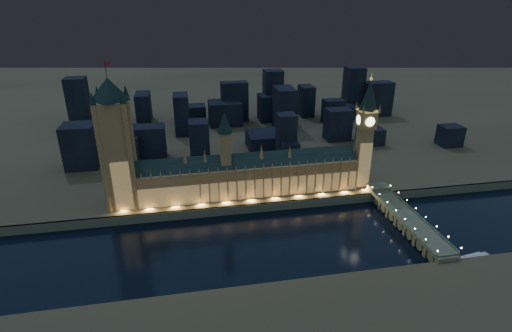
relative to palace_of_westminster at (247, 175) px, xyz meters
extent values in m
plane|color=black|center=(1.70, -61.75, -26.37)|extent=(2000.00, 2000.00, 0.00)
cube|color=#3C392E|center=(1.70, 458.25, -22.37)|extent=(2000.00, 960.00, 8.00)
cube|color=#535551|center=(1.70, -20.75, -22.37)|extent=(2000.00, 2.50, 8.00)
cube|color=#876F52|center=(0.91, 0.25, -4.37)|extent=(200.28, 23.08, 28.00)
cube|color=tan|center=(0.91, -10.00, -9.37)|extent=(200.00, 0.50, 18.00)
cube|color=black|center=(0.91, 0.25, 12.63)|extent=(200.23, 19.34, 16.26)
cube|color=#876F52|center=(-19.09, 0.25, 25.63)|extent=(9.00, 9.00, 32.00)
cone|color=#11242C|center=(-19.09, 0.25, 50.63)|extent=(13.00, 13.00, 18.00)
cube|color=#876F52|center=(-99.09, -10.35, -4.37)|extent=(1.20, 1.20, 28.00)
cone|color=#876F52|center=(-99.09, -9.75, 12.63)|extent=(2.00, 2.00, 6.00)
cube|color=#876F52|center=(-91.09, -10.35, -4.37)|extent=(1.20, 1.20, 28.00)
cone|color=#876F52|center=(-91.09, -9.75, 12.63)|extent=(2.00, 2.00, 6.00)
cube|color=#876F52|center=(-83.09, -10.35, -4.37)|extent=(1.20, 1.20, 28.00)
cone|color=#876F52|center=(-83.09, -9.75, 12.63)|extent=(2.00, 2.00, 6.00)
cube|color=#876F52|center=(-75.09, -10.35, -4.37)|extent=(1.20, 1.20, 28.00)
cone|color=#876F52|center=(-75.09, -9.75, 12.63)|extent=(2.00, 2.00, 6.00)
cube|color=#876F52|center=(-67.09, -10.35, -4.37)|extent=(1.20, 1.20, 28.00)
cone|color=#876F52|center=(-67.09, -9.75, 12.63)|extent=(2.00, 2.00, 6.00)
cube|color=#876F52|center=(-59.09, -10.35, -4.37)|extent=(1.20, 1.20, 28.00)
cone|color=#876F52|center=(-59.09, -9.75, 12.63)|extent=(2.00, 2.00, 6.00)
cube|color=#876F52|center=(-51.09, -10.35, -4.37)|extent=(1.20, 1.20, 28.00)
cone|color=#876F52|center=(-51.09, -9.75, 12.63)|extent=(2.00, 2.00, 6.00)
cube|color=#876F52|center=(-43.09, -10.35, -4.37)|extent=(1.20, 1.20, 28.00)
cone|color=#876F52|center=(-43.09, -9.75, 12.63)|extent=(2.00, 2.00, 6.00)
cube|color=#876F52|center=(-35.09, -10.35, -4.37)|extent=(1.20, 1.20, 28.00)
cone|color=#876F52|center=(-35.09, -9.75, 12.63)|extent=(2.00, 2.00, 6.00)
cube|color=#876F52|center=(-27.09, -10.35, -4.37)|extent=(1.20, 1.20, 28.00)
cone|color=#876F52|center=(-27.09, -9.75, 12.63)|extent=(2.00, 2.00, 6.00)
cube|color=#876F52|center=(-19.09, -10.35, -4.37)|extent=(1.20, 1.20, 28.00)
cone|color=#876F52|center=(-19.09, -9.75, 12.63)|extent=(2.00, 2.00, 6.00)
cube|color=#876F52|center=(-11.09, -10.35, -4.37)|extent=(1.20, 1.20, 28.00)
cone|color=#876F52|center=(-11.09, -9.75, 12.63)|extent=(2.00, 2.00, 6.00)
cube|color=#876F52|center=(-3.09, -10.35, -4.37)|extent=(1.20, 1.20, 28.00)
cone|color=#876F52|center=(-3.09, -9.75, 12.63)|extent=(2.00, 2.00, 6.00)
cube|color=#876F52|center=(4.91, -10.35, -4.37)|extent=(1.20, 1.20, 28.00)
cone|color=#876F52|center=(4.91, -9.75, 12.63)|extent=(2.00, 2.00, 6.00)
cube|color=#876F52|center=(12.91, -10.35, -4.37)|extent=(1.20, 1.20, 28.00)
cone|color=#876F52|center=(12.91, -9.75, 12.63)|extent=(2.00, 2.00, 6.00)
cube|color=#876F52|center=(20.91, -10.35, -4.37)|extent=(1.20, 1.20, 28.00)
cone|color=#876F52|center=(20.91, -9.75, 12.63)|extent=(2.00, 2.00, 6.00)
cube|color=#876F52|center=(28.91, -10.35, -4.37)|extent=(1.20, 1.20, 28.00)
cone|color=#876F52|center=(28.91, -9.75, 12.63)|extent=(2.00, 2.00, 6.00)
cube|color=#876F52|center=(36.91, -10.35, -4.37)|extent=(1.20, 1.20, 28.00)
cone|color=#876F52|center=(36.91, -9.75, 12.63)|extent=(2.00, 2.00, 6.00)
cube|color=#876F52|center=(44.91, -10.35, -4.37)|extent=(1.20, 1.20, 28.00)
cone|color=#876F52|center=(44.91, -9.75, 12.63)|extent=(2.00, 2.00, 6.00)
cube|color=#876F52|center=(52.91, -10.35, -4.37)|extent=(1.20, 1.20, 28.00)
cone|color=#876F52|center=(52.91, -9.75, 12.63)|extent=(2.00, 2.00, 6.00)
cube|color=#876F52|center=(60.91, -10.35, -4.37)|extent=(1.20, 1.20, 28.00)
cone|color=#876F52|center=(60.91, -9.75, 12.63)|extent=(2.00, 2.00, 6.00)
cube|color=#876F52|center=(68.91, -10.35, -4.37)|extent=(1.20, 1.20, 28.00)
cone|color=#876F52|center=(68.91, -9.75, 12.63)|extent=(2.00, 2.00, 6.00)
cube|color=#876F52|center=(76.91, -10.35, -4.37)|extent=(1.20, 1.20, 28.00)
cone|color=#876F52|center=(76.91, -9.75, 12.63)|extent=(2.00, 2.00, 6.00)
cube|color=#876F52|center=(84.91, -10.35, -4.37)|extent=(1.20, 1.20, 28.00)
cone|color=#876F52|center=(84.91, -9.75, 12.63)|extent=(2.00, 2.00, 6.00)
cube|color=#876F52|center=(92.91, -10.35, -4.37)|extent=(1.20, 1.20, 28.00)
cone|color=#876F52|center=(92.91, -9.75, 12.63)|extent=(2.00, 2.00, 6.00)
cube|color=#876F52|center=(100.91, -10.35, -4.37)|extent=(1.20, 1.20, 28.00)
cone|color=#876F52|center=(100.91, -9.75, 12.63)|extent=(2.00, 2.00, 6.00)
cone|color=#876F52|center=(-54.09, 0.25, 22.63)|extent=(4.40, 4.40, 18.00)
cone|color=#876F52|center=(-37.09, 0.25, 20.63)|extent=(4.40, 4.40, 14.00)
cone|color=#876F52|center=(12.91, 0.25, 21.63)|extent=(4.40, 4.40, 16.00)
cone|color=#876F52|center=(38.91, 0.25, 19.63)|extent=(4.40, 4.40, 12.00)
cube|color=#876F52|center=(-108.30, 0.25, 27.60)|extent=(23.52, 23.52, 91.93)
cube|color=tan|center=(-108.30, -10.95, 3.63)|extent=(22.00, 0.50, 44.00)
cone|color=#11242C|center=(-108.30, 0.25, 82.56)|extent=(31.68, 31.68, 18.00)
cylinder|color=black|center=(-108.30, 0.25, 97.56)|extent=(0.50, 0.50, 12.00)
cube|color=#A4132C|center=(-106.10, 0.25, 102.06)|extent=(4.00, 0.15, 2.50)
cylinder|color=#876F52|center=(-119.30, -10.75, 27.60)|extent=(4.40, 4.40, 91.93)
cone|color=#11242C|center=(-119.30, -10.75, 78.56)|extent=(5.20, 5.20, 10.00)
cylinder|color=#876F52|center=(-119.30, 11.25, 27.60)|extent=(4.40, 4.40, 91.93)
cone|color=#11242C|center=(-119.30, 11.25, 78.56)|extent=(5.20, 5.20, 10.00)
cylinder|color=#876F52|center=(-97.30, -10.75, 27.60)|extent=(4.40, 4.40, 91.93)
cone|color=#11242C|center=(-97.30, -10.75, 78.56)|extent=(5.20, 5.20, 10.00)
cylinder|color=#876F52|center=(-97.30, 11.25, 27.60)|extent=(4.40, 4.40, 91.93)
cone|color=#11242C|center=(-97.30, 11.25, 78.56)|extent=(5.20, 5.20, 10.00)
cube|color=#876F52|center=(109.70, 0.25, 10.18)|extent=(12.81, 12.81, 57.09)
cube|color=tan|center=(109.70, -5.95, 3.63)|extent=(12.00, 0.50, 44.00)
cube|color=#876F52|center=(109.70, 0.25, 46.39)|extent=(15.00, 15.00, 15.34)
cube|color=#F2C64C|center=(109.70, 0.25, 54.66)|extent=(15.75, 15.75, 1.20)
cone|color=#11242C|center=(109.70, 0.25, 68.26)|extent=(18.00, 18.00, 26.00)
sphere|color=#F2C64C|center=(109.70, 0.25, 82.76)|extent=(2.80, 2.80, 2.80)
cylinder|color=#F2C64C|center=(109.70, 0.25, 85.26)|extent=(0.40, 0.40, 5.00)
cylinder|color=#FFF2BF|center=(109.70, -7.50, 46.39)|extent=(8.40, 0.50, 8.40)
cylinder|color=#FFF2BF|center=(109.70, 8.00, 46.39)|extent=(8.40, 0.50, 8.40)
cylinder|color=#FFF2BF|center=(101.95, 0.25, 46.39)|extent=(0.50, 8.40, 8.40)
cylinder|color=#FFF2BF|center=(117.45, 0.25, 46.39)|extent=(0.50, 8.40, 8.40)
cone|color=#876F52|center=(102.20, -7.25, 58.06)|extent=(2.60, 2.60, 8.00)
cone|color=#876F52|center=(102.20, 7.75, 58.06)|extent=(2.60, 2.60, 8.00)
cone|color=#876F52|center=(117.20, -7.25, 58.06)|extent=(2.60, 2.60, 8.00)
cone|color=#876F52|center=(117.20, 7.75, 58.06)|extent=(2.60, 2.60, 8.00)
cube|color=#535551|center=(120.83, -71.75, -16.87)|extent=(18.79, 100.00, 1.60)
cube|color=#42554F|center=(111.83, -71.75, -15.47)|extent=(0.80, 100.00, 1.60)
cube|color=#42554F|center=(129.82, -71.75, -15.47)|extent=(0.80, 100.00, 1.60)
cube|color=#535551|center=(120.83, -16.75, -17.62)|extent=(18.79, 12.00, 9.50)
cube|color=#535551|center=(120.83, -121.75, -22.02)|extent=(16.91, 4.00, 9.50)
cylinder|color=black|center=(111.83, -121.75, -13.67)|extent=(0.30, 0.30, 4.40)
sphere|color=#FFD88C|center=(111.83, -121.75, -11.37)|extent=(1.00, 1.00, 1.00)
cylinder|color=black|center=(129.82, -121.75, -13.67)|extent=(0.30, 0.30, 4.40)
sphere|color=#FFD88C|center=(129.82, -121.75, -11.37)|extent=(1.00, 1.00, 1.00)
cube|color=#535551|center=(120.83, -107.46, -22.02)|extent=(16.91, 4.00, 9.50)
cylinder|color=black|center=(111.83, -107.46, -13.67)|extent=(0.30, 0.30, 4.40)
sphere|color=#FFD88C|center=(111.83, -107.46, -11.37)|extent=(1.00, 1.00, 1.00)
cylinder|color=black|center=(129.82, -107.46, -13.67)|extent=(0.30, 0.30, 4.40)
sphere|color=#FFD88C|center=(129.82, -107.46, -11.37)|extent=(1.00, 1.00, 1.00)
cube|color=#535551|center=(120.83, -93.18, -22.02)|extent=(16.91, 4.00, 9.50)
cylinder|color=black|center=(111.83, -93.18, -13.67)|extent=(0.30, 0.30, 4.40)
sphere|color=#FFD88C|center=(111.83, -93.18, -11.37)|extent=(1.00, 1.00, 1.00)
cylinder|color=black|center=(129.82, -93.18, -13.67)|extent=(0.30, 0.30, 4.40)
sphere|color=#FFD88C|center=(129.82, -93.18, -11.37)|extent=(1.00, 1.00, 1.00)
cube|color=#535551|center=(120.83, -78.89, -22.02)|extent=(16.91, 4.00, 9.50)
cylinder|color=black|center=(111.83, -78.89, -13.67)|extent=(0.30, 0.30, 4.40)
sphere|color=#FFD88C|center=(111.83, -78.89, -11.37)|extent=(1.00, 1.00, 1.00)
cylinder|color=black|center=(129.82, -78.89, -13.67)|extent=(0.30, 0.30, 4.40)
sphere|color=#FFD88C|center=(129.82, -78.89, -11.37)|extent=(1.00, 1.00, 1.00)
cube|color=#535551|center=(120.83, -64.61, -22.02)|extent=(16.91, 4.00, 9.50)
cylinder|color=black|center=(111.83, -64.61, -13.67)|extent=(0.30, 0.30, 4.40)
sphere|color=#FFD88C|center=(111.83, -64.61, -11.37)|extent=(1.00, 1.00, 1.00)
cylinder|color=black|center=(129.82, -64.61, -13.67)|extent=(0.30, 0.30, 4.40)
sphere|color=#FFD88C|center=(129.82, -64.61, -11.37)|extent=(1.00, 1.00, 1.00)
cube|color=#535551|center=(120.83, -50.32, -22.02)|extent=(16.91, 4.00, 9.50)
cylinder|color=black|center=(111.83, -50.32, -13.67)|extent=(0.30, 0.30, 4.40)
sphere|color=#FFD88C|center=(111.83, -50.32, -11.37)|extent=(1.00, 1.00, 1.00)
cylinder|color=black|center=(129.82, -50.32, -13.67)|extent=(0.30, 0.30, 4.40)
sphere|color=#FFD88C|center=(129.82, -50.32, -11.37)|extent=(1.00, 1.00, 1.00)
cube|color=#535551|center=(120.83, -36.03, -22.02)|extent=(16.91, 4.00, 9.50)
cylinder|color=black|center=(111.83, -36.03, -13.67)|extent=(0.30, 0.30, 4.40)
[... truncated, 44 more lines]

